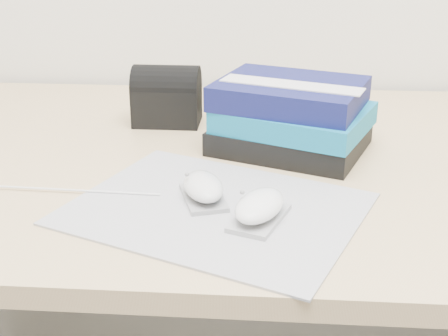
# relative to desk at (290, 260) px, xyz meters

# --- Properties ---
(desk) EXTENTS (1.60, 0.80, 0.73)m
(desk) POSITION_rel_desk_xyz_m (0.00, 0.00, 0.00)
(desk) COLOR tan
(desk) RESTS_ON ground
(mousepad) EXTENTS (0.45, 0.41, 0.00)m
(mousepad) POSITION_rel_desk_xyz_m (-0.11, -0.27, 0.24)
(mousepad) COLOR gray
(mousepad) RESTS_ON desk
(mouse_rear) EXTENTS (0.08, 0.10, 0.04)m
(mouse_rear) POSITION_rel_desk_xyz_m (-0.13, -0.24, 0.25)
(mouse_rear) COLOR gray
(mouse_rear) RESTS_ON mousepad
(mouse_front) EXTENTS (0.08, 0.11, 0.04)m
(mouse_front) POSITION_rel_desk_xyz_m (-0.06, -0.30, 0.26)
(mouse_front) COLOR #98989B
(mouse_front) RESTS_ON mousepad
(usb_cable) EXTENTS (0.23, 0.01, 0.00)m
(usb_cable) POSITION_rel_desk_xyz_m (-0.31, -0.23, 0.24)
(usb_cable) COLOR white
(usb_cable) RESTS_ON mousepad
(book_stack) EXTENTS (0.28, 0.26, 0.12)m
(book_stack) POSITION_rel_desk_xyz_m (-0.01, -0.03, 0.29)
(book_stack) COLOR black
(book_stack) RESTS_ON desk
(pouch) EXTENTS (0.12, 0.08, 0.11)m
(pouch) POSITION_rel_desk_xyz_m (-0.23, 0.08, 0.29)
(pouch) COLOR black
(pouch) RESTS_ON desk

